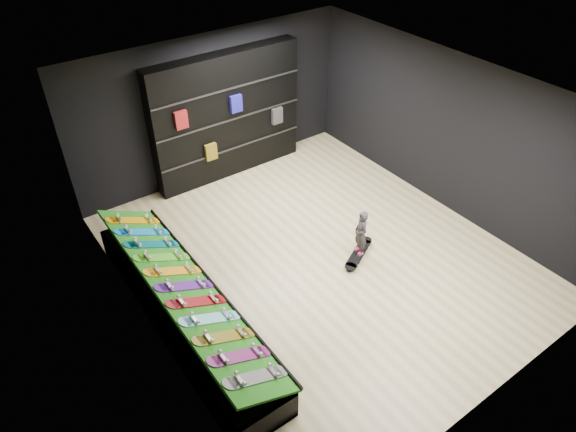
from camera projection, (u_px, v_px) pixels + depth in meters
floor at (318, 257)px, 9.02m from camera, size 6.00×7.00×0.01m
ceiling at (325, 97)px, 7.20m from camera, size 6.00×7.00×0.01m
wall_back at (213, 107)px, 10.36m from camera, size 6.00×0.02×3.00m
wall_front at (513, 325)px, 5.85m from camera, size 6.00×0.02×3.00m
wall_left at (142, 261)px, 6.72m from camera, size 0.02×7.00×3.00m
wall_right at (447, 133)px, 9.50m from camera, size 0.02×7.00×3.00m
display_rack at (185, 311)px, 7.69m from camera, size 0.90×4.50×0.50m
turf_ramp at (184, 288)px, 7.43m from camera, size 0.92×4.50×0.46m
back_shelving at (227, 116)px, 10.46m from camera, size 3.28×0.38×2.62m
floor_skateboard at (358, 254)px, 9.00m from camera, size 0.97×0.65×0.09m
child at (360, 241)px, 8.82m from camera, size 0.19×0.23×0.52m
display_board_0 at (256, 377)px, 6.19m from camera, size 0.93×0.22×0.50m
display_board_1 at (240, 356)px, 6.44m from camera, size 0.93×0.22×0.50m
display_board_2 at (224, 337)px, 6.68m from camera, size 0.93×0.22×0.50m
display_board_3 at (210, 318)px, 6.93m from camera, size 0.93×0.22×0.50m
display_board_4 at (197, 302)px, 7.17m from camera, size 0.93×0.22×0.50m
display_board_5 at (185, 286)px, 7.42m from camera, size 0.93×0.22×0.50m
display_board_6 at (173, 271)px, 7.66m from camera, size 0.93×0.22×0.50m
display_board_7 at (162, 257)px, 7.91m from camera, size 0.93×0.22×0.50m
display_board_8 at (152, 244)px, 8.15m from camera, size 0.93×0.22×0.50m
display_board_9 at (143, 232)px, 8.40m from camera, size 0.93×0.22×0.50m
display_board_10 at (134, 220)px, 8.64m from camera, size 0.93×0.22×0.50m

